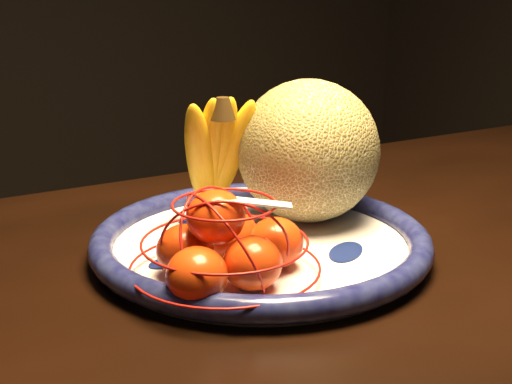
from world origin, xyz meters
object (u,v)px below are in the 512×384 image
mandarin_bag (226,247)px  dining_table (382,317)px  fruit_bowl (261,242)px  cantaloupe (308,151)px  banana_bunch (215,152)px

mandarin_bag → dining_table: bearing=-2.4°
fruit_bowl → cantaloupe: size_ratio=2.22×
dining_table → mandarin_bag: bearing=179.0°
fruit_bowl → cantaloupe: cantaloupe is taller
banana_bunch → mandarin_bag: 0.18m
fruit_bowl → mandarin_bag: 0.11m
dining_table → fruit_bowl: 0.17m
fruit_bowl → mandarin_bag: (-0.08, -0.06, 0.03)m
dining_table → cantaloupe: size_ratio=8.57×
cantaloupe → mandarin_bag: cantaloupe is taller
banana_bunch → mandarin_bag: size_ratio=0.78×
cantaloupe → banana_bunch: bearing=152.3°
dining_table → banana_bunch: banana_bunch is taller
cantaloupe → mandarin_bag: (-0.17, -0.10, -0.05)m
fruit_bowl → banana_bunch: 0.12m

